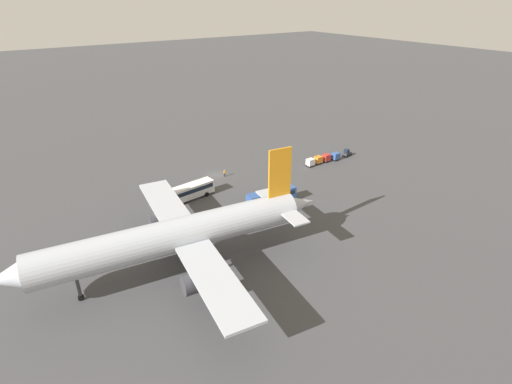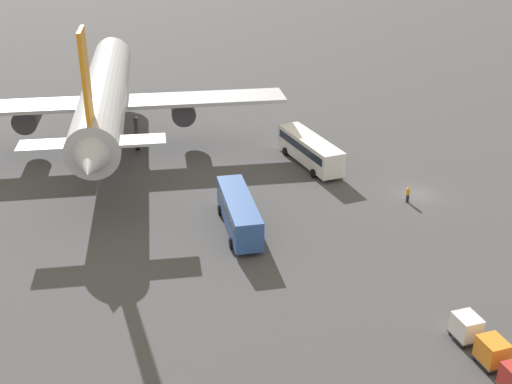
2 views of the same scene
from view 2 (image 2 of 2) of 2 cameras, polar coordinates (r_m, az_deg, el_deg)
The scene contains 7 objects.
ground_plane at distance 70.32m, azimuth 14.12°, elevation -0.20°, with size 600.00×600.00×0.00m, color #424244.
airplane at distance 81.08m, azimuth -13.29°, elevation 8.39°, with size 51.15×43.96×18.10m.
shuttle_bus_near at distance 75.49m, azimuth 4.82°, elevation 3.86°, with size 12.14×4.08×3.26m.
shuttle_bus_far at distance 60.31m, azimuth -1.54°, elevation -1.68°, with size 11.21×3.65×3.27m.
worker_person at distance 67.96m, azimuth 13.36°, elevation -0.21°, with size 0.38×0.38×1.74m.
cargo_cart_orange at distance 46.93m, azimuth 20.26°, elevation -13.13°, with size 2.04×1.74×2.06m.
cargo_cart_white at distance 48.64m, azimuth 18.20°, elevation -11.31°, with size 2.04×1.74×2.06m.
Camera 2 is at (-54.28, 34.12, 28.90)m, focal length 45.00 mm.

